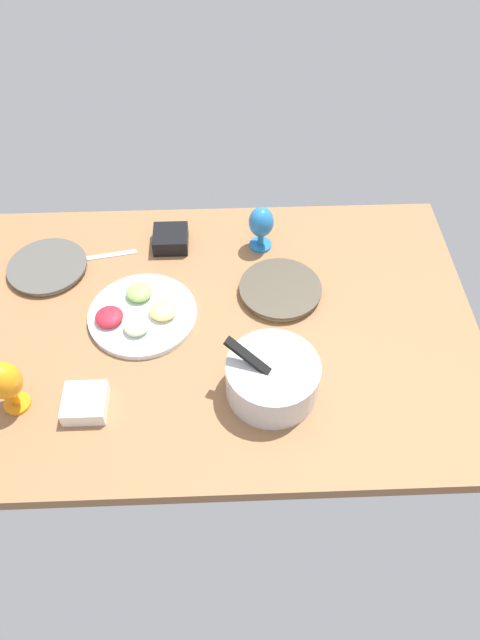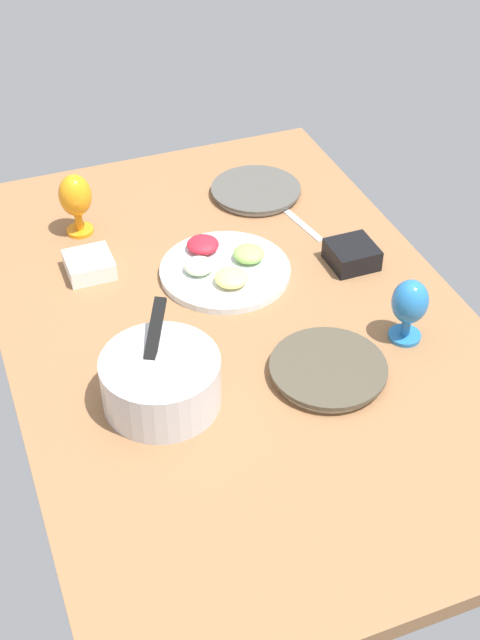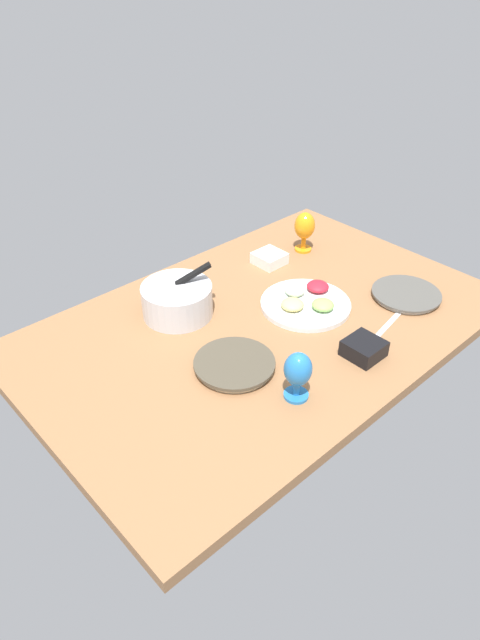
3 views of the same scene
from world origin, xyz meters
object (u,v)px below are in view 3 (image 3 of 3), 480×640
object	(u,v)px
mixing_bowl	(177,299)
fruit_platter	(306,302)
hurricane_glass_orange	(305,227)
dinner_plate_left	(234,365)
square_bowl_white	(269,258)
dinner_plate_right	(406,295)
hurricane_glass_blue	(298,371)
square_bowl_black	(364,348)

from	to	relation	value
mixing_bowl	fruit_platter	xyz separation A→B (cm)	(36.25, -26.76, -4.39)
mixing_bowl	hurricane_glass_orange	bearing A→B (deg)	1.64
dinner_plate_left	square_bowl_white	world-z (taller)	square_bowl_white
dinner_plate_right	hurricane_glass_blue	size ratio (longest dim) A/B	1.61
dinner_plate_left	fruit_platter	world-z (taller)	fruit_platter
dinner_plate_right	mixing_bowl	size ratio (longest dim) A/B	1.01
dinner_plate_left	fruit_platter	distance (cm)	42.21
mixing_bowl	fruit_platter	distance (cm)	45.27
mixing_bowl	hurricane_glass_blue	bearing A→B (deg)	-90.46
square_bowl_white	hurricane_glass_orange	bearing A→B (deg)	-5.27
mixing_bowl	hurricane_glass_orange	size ratio (longest dim) A/B	1.47
mixing_bowl	dinner_plate_right	bearing A→B (deg)	-35.30
dinner_plate_right	mixing_bowl	world-z (taller)	mixing_bowl
square_bowl_black	square_bowl_white	bearing A→B (deg)	72.26
hurricane_glass_orange	square_bowl_white	world-z (taller)	hurricane_glass_orange
mixing_bowl	hurricane_glass_orange	distance (cm)	66.54
dinner_plate_right	hurricane_glass_orange	xyz separation A→B (cm)	(-0.73, 49.41, 9.23)
dinner_plate_right	dinner_plate_left	bearing A→B (deg)	170.07
square_bowl_white	fruit_platter	bearing A→B (deg)	-111.59
square_bowl_black	hurricane_glass_orange	bearing A→B (deg)	57.61
hurricane_glass_orange	square_bowl_black	distance (cm)	70.68
mixing_bowl	fruit_platter	bearing A→B (deg)	-36.43
fruit_platter	square_bowl_black	bearing A→B (deg)	-103.77
fruit_platter	hurricane_glass_orange	xyz separation A→B (cm)	(30.12, 28.65, 8.71)
square_bowl_white	mixing_bowl	bearing A→B (deg)	-175.77
hurricane_glass_orange	mixing_bowl	bearing A→B (deg)	-178.36
dinner_plate_right	mixing_bowl	bearing A→B (deg)	144.70
hurricane_glass_orange	square_bowl_black	bearing A→B (deg)	-122.39
mixing_bowl	hurricane_glass_blue	world-z (taller)	mixing_bowl
dinner_plate_left	dinner_plate_right	xyz separation A→B (cm)	(72.28, -12.65, -0.26)
hurricane_glass_blue	square_bowl_black	distance (cm)	29.90
dinner_plate_left	dinner_plate_right	size ratio (longest dim) A/B	1.01
fruit_platter	square_bowl_white	world-z (taller)	fruit_platter
dinner_plate_right	square_bowl_black	xyz separation A→B (cm)	(-38.38, -9.94, 1.86)
square_bowl_black	square_bowl_white	xyz separation A→B (cm)	(19.53, 61.03, -0.47)
square_bowl_black	mixing_bowl	bearing A→B (deg)	116.56
square_bowl_black	hurricane_glass_blue	bearing A→B (deg)	177.01
square_bowl_black	dinner_plate_right	bearing A→B (deg)	14.53
mixing_bowl	square_bowl_white	distance (cm)	48.51
fruit_platter	hurricane_glass_orange	bearing A→B (deg)	43.57
dinner_plate_left	square_bowl_black	bearing A→B (deg)	-33.69
dinner_plate_right	hurricane_glass_orange	bearing A→B (deg)	90.85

